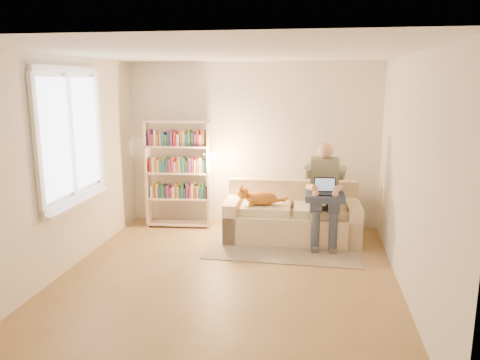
% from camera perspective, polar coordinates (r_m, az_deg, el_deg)
% --- Properties ---
extents(floor, '(4.50, 4.50, 0.00)m').
position_cam_1_polar(floor, '(5.69, -1.63, -11.90)').
color(floor, olive).
rests_on(floor, ground).
extents(ceiling, '(4.00, 4.50, 0.02)m').
position_cam_1_polar(ceiling, '(5.21, -1.80, 15.25)').
color(ceiling, white).
rests_on(ceiling, wall_back).
extents(wall_left, '(0.02, 4.50, 2.60)m').
position_cam_1_polar(wall_left, '(6.00, -20.85, 1.56)').
color(wall_left, silver).
rests_on(wall_left, floor).
extents(wall_right, '(0.02, 4.50, 2.60)m').
position_cam_1_polar(wall_right, '(5.31, 20.02, 0.36)').
color(wall_right, silver).
rests_on(wall_right, floor).
extents(wall_back, '(4.00, 0.02, 2.60)m').
position_cam_1_polar(wall_back, '(7.49, 1.50, 4.29)').
color(wall_back, silver).
rests_on(wall_back, floor).
extents(wall_front, '(4.00, 0.02, 2.60)m').
position_cam_1_polar(wall_front, '(3.18, -9.32, -6.55)').
color(wall_front, silver).
rests_on(wall_front, floor).
extents(window, '(0.12, 1.52, 1.69)m').
position_cam_1_polar(window, '(6.13, -19.55, 2.59)').
color(window, white).
rests_on(window, wall_left).
extents(sofa, '(1.98, 0.94, 0.83)m').
position_cam_1_polar(sofa, '(7.02, 6.34, -4.67)').
color(sofa, beige).
rests_on(sofa, floor).
extents(person, '(0.42, 0.66, 1.44)m').
position_cam_1_polar(person, '(6.75, 10.24, -1.01)').
color(person, gray).
rests_on(person, sofa).
extents(cat, '(0.70, 0.26, 0.26)m').
position_cam_1_polar(cat, '(6.83, 2.40, -2.14)').
color(cat, orange).
rests_on(cat, sofa).
extents(blanket, '(0.55, 0.46, 0.09)m').
position_cam_1_polar(blanket, '(6.64, 10.30, -2.04)').
color(blanket, '#2A344A').
rests_on(blanket, person).
extents(laptop, '(0.31, 0.26, 0.27)m').
position_cam_1_polar(laptop, '(6.62, 10.33, -1.15)').
color(laptop, black).
rests_on(laptop, blanket).
extents(bookshelf, '(1.16, 0.34, 1.72)m').
position_cam_1_polar(bookshelf, '(7.44, -7.52, 1.42)').
color(bookshelf, beige).
rests_on(bookshelf, floor).
extents(rug, '(2.14, 1.29, 0.01)m').
position_cam_1_polar(rug, '(6.69, 5.38, -8.15)').
color(rug, gray).
rests_on(rug, floor).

